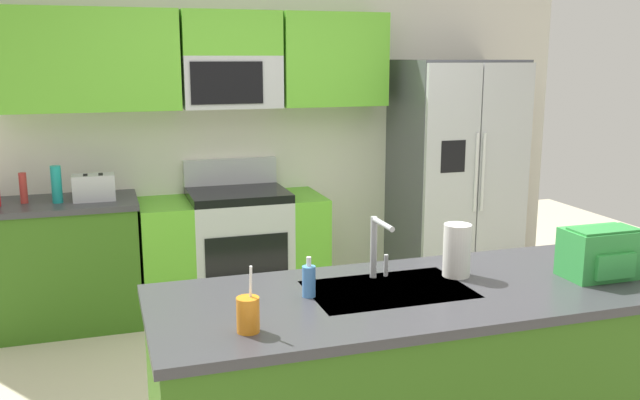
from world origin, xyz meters
TOP-DOWN VIEW (x-y plane):
  - kitchen_wall_unit at (-0.14, 2.08)m, footprint 5.20×0.43m
  - back_counter at (-1.52, 1.80)m, footprint 1.09×0.63m
  - range_oven at (-0.28, 1.80)m, footprint 1.36×0.61m
  - refrigerator at (1.52, 1.73)m, footprint 0.90×0.76m
  - island_counter at (0.04, -0.63)m, footprint 2.24×0.88m
  - toaster at (-1.26, 1.75)m, footprint 0.28×0.16m
  - pepper_mill at (-1.71, 1.80)m, footprint 0.05×0.05m
  - bottle_teal at (-1.49, 1.74)m, footprint 0.07×0.07m
  - sink_faucet at (-0.06, -0.44)m, footprint 0.08×0.21m
  - drink_cup_orange at (-0.73, -0.85)m, footprint 0.08×0.08m
  - soap_dispenser at (-0.41, -0.56)m, footprint 0.06×0.06m
  - paper_towel_roll at (0.30, -0.50)m, footprint 0.12×0.12m
  - backpack at (0.90, -0.72)m, footprint 0.32×0.22m

SIDE VIEW (x-z plane):
  - range_oven at x=-0.28m, z-range -0.11..0.99m
  - back_counter at x=-1.52m, z-range 0.00..0.90m
  - island_counter at x=0.04m, z-range 0.00..0.90m
  - refrigerator at x=1.52m, z-range 0.00..1.85m
  - drink_cup_orange at x=-0.73m, z-range 0.84..1.09m
  - soap_dispenser at x=-0.41m, z-range 0.88..1.05m
  - toaster at x=-1.26m, z-range 0.90..1.08m
  - pepper_mill at x=-1.71m, z-range 0.90..1.11m
  - backpack at x=0.90m, z-range 0.90..1.13m
  - paper_towel_roll at x=0.30m, z-range 0.90..1.14m
  - bottle_teal at x=-1.49m, z-range 0.90..1.15m
  - sink_faucet at x=-0.06m, z-range 0.93..1.21m
  - kitchen_wall_unit at x=-0.14m, z-range 0.17..2.77m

